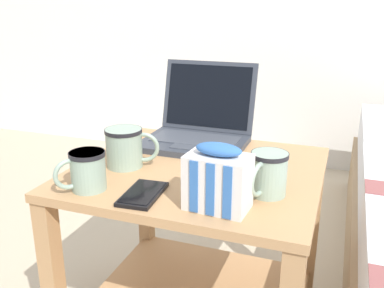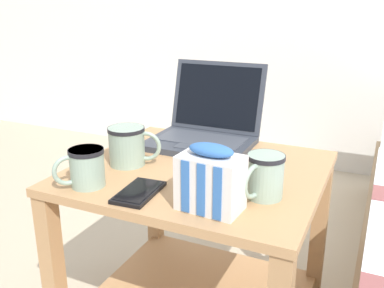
{
  "view_description": "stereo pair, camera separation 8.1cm",
  "coord_description": "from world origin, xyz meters",
  "px_view_note": "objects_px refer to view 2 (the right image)",
  "views": [
    {
      "loc": [
        0.35,
        -0.99,
        0.97
      ],
      "look_at": [
        0.0,
        -0.04,
        0.64
      ],
      "focal_mm": 40.0,
      "sensor_mm": 36.0,
      "label": 1
    },
    {
      "loc": [
        0.42,
        -0.96,
        0.97
      ],
      "look_at": [
        0.0,
        -0.04,
        0.64
      ],
      "focal_mm": 40.0,
      "sensor_mm": 36.0,
      "label": 2
    }
  ],
  "objects_px": {
    "mug_front_right": "(264,174)",
    "mug_mid_center": "(86,166)",
    "snack_bag": "(211,180)",
    "cell_phone": "(139,192)",
    "mug_front_left": "(128,144)",
    "laptop": "(206,127)"
  },
  "relations": [
    {
      "from": "mug_front_right",
      "to": "mug_mid_center",
      "type": "height_order",
      "value": "mug_front_right"
    },
    {
      "from": "snack_bag",
      "to": "cell_phone",
      "type": "bearing_deg",
      "value": -179.5
    },
    {
      "from": "cell_phone",
      "to": "mug_mid_center",
      "type": "bearing_deg",
      "value": -174.8
    },
    {
      "from": "snack_bag",
      "to": "mug_front_left",
      "type": "bearing_deg",
      "value": 153.45
    },
    {
      "from": "mug_front_right",
      "to": "mug_mid_center",
      "type": "distance_m",
      "value": 0.41
    },
    {
      "from": "mug_front_left",
      "to": "mug_front_right",
      "type": "bearing_deg",
      "value": -7.12
    },
    {
      "from": "mug_front_left",
      "to": "cell_phone",
      "type": "relative_size",
      "value": 0.97
    },
    {
      "from": "laptop",
      "to": "snack_bag",
      "type": "distance_m",
      "value": 0.45
    },
    {
      "from": "mug_front_left",
      "to": "mug_front_right",
      "type": "distance_m",
      "value": 0.39
    },
    {
      "from": "cell_phone",
      "to": "mug_front_left",
      "type": "bearing_deg",
      "value": 129.42
    },
    {
      "from": "mug_front_right",
      "to": "cell_phone",
      "type": "xyz_separation_m",
      "value": [
        -0.26,
        -0.1,
        -0.05
      ]
    },
    {
      "from": "mug_front_right",
      "to": "snack_bag",
      "type": "bearing_deg",
      "value": -130.51
    },
    {
      "from": "cell_phone",
      "to": "mug_front_right",
      "type": "bearing_deg",
      "value": 21.46
    },
    {
      "from": "laptop",
      "to": "snack_bag",
      "type": "xyz_separation_m",
      "value": [
        0.19,
        -0.41,
        0.02
      ]
    },
    {
      "from": "mug_front_right",
      "to": "cell_phone",
      "type": "bearing_deg",
      "value": -158.54
    },
    {
      "from": "mug_front_left",
      "to": "snack_bag",
      "type": "bearing_deg",
      "value": -26.55
    },
    {
      "from": "laptop",
      "to": "snack_bag",
      "type": "height_order",
      "value": "laptop"
    },
    {
      "from": "laptop",
      "to": "mug_front_left",
      "type": "distance_m",
      "value": 0.29
    },
    {
      "from": "mug_mid_center",
      "to": "cell_phone",
      "type": "bearing_deg",
      "value": 5.2
    },
    {
      "from": "mug_front_right",
      "to": "cell_phone",
      "type": "distance_m",
      "value": 0.29
    },
    {
      "from": "cell_phone",
      "to": "laptop",
      "type": "bearing_deg",
      "value": 91.69
    },
    {
      "from": "laptop",
      "to": "cell_phone",
      "type": "bearing_deg",
      "value": -88.31
    }
  ]
}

